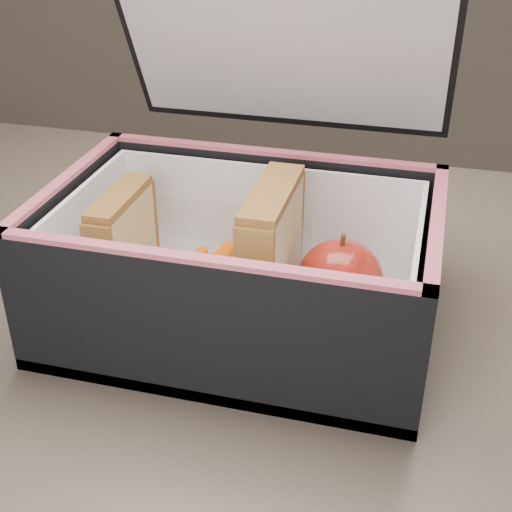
{
  "coord_description": "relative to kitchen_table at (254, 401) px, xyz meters",
  "views": [
    {
      "loc": [
        0.13,
        -0.49,
        1.11
      ],
      "look_at": [
        0.0,
        0.0,
        0.81
      ],
      "focal_mm": 50.0,
      "sensor_mm": 36.0,
      "label": 1
    }
  ],
  "objects": [
    {
      "name": "kitchen_table",
      "position": [
        0.0,
        0.0,
        0.0
      ],
      "size": [
        1.2,
        0.8,
        0.75
      ],
      "color": "brown",
      "rests_on": "ground"
    },
    {
      "name": "lunch_bag",
      "position": [
        -0.01,
        -0.0,
        0.16
      ],
      "size": [
        0.31,
        0.3,
        0.3
      ],
      "color": "black",
      "rests_on": "kitchen_table"
    },
    {
      "name": "plastic_tub",
      "position": [
        -0.05,
        -0.01,
        0.14
      ],
      "size": [
        0.17,
        0.12,
        0.07
      ],
      "primitive_type": null,
      "color": "white",
      "rests_on": "lunch_bag"
    },
    {
      "name": "sandwich_left",
      "position": [
        -0.11,
        -0.01,
        0.16
      ],
      "size": [
        0.02,
        0.09,
        0.1
      ],
      "color": "#D7BF84",
      "rests_on": "plastic_tub"
    },
    {
      "name": "sandwich_right",
      "position": [
        0.02,
        -0.01,
        0.17
      ],
      "size": [
        0.03,
        0.11,
        0.12
      ],
      "color": "#D7BF84",
      "rests_on": "plastic_tub"
    },
    {
      "name": "carrot_sticks",
      "position": [
        -0.05,
        -0.01,
        0.12
      ],
      "size": [
        0.05,
        0.13,
        0.03
      ],
      "color": "#DA3904",
      "rests_on": "plastic_tub"
    },
    {
      "name": "paper_napkin",
      "position": [
        0.07,
        0.01,
        0.11
      ],
      "size": [
        0.11,
        0.11,
        0.01
      ],
      "primitive_type": "cube",
      "rotation": [
        0.0,
        0.0,
        -0.43
      ],
      "color": "white",
      "rests_on": "lunch_bag"
    },
    {
      "name": "red_apple",
      "position": [
        0.07,
        0.0,
        0.15
      ],
      "size": [
        0.09,
        0.09,
        0.07
      ],
      "rotation": [
        0.0,
        0.0,
        0.41
      ],
      "color": "maroon",
      "rests_on": "paper_napkin"
    }
  ]
}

